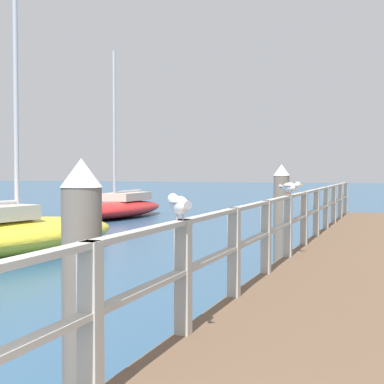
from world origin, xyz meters
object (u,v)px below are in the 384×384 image
dock_piling_near (82,295)px  boat_1 (4,235)px  dock_piling_far (281,217)px  boat_3 (119,208)px  seagull_foreground (179,204)px  seagull_background (290,187)px

dock_piling_near → boat_1: size_ratio=0.26×
dock_piling_far → boat_3: (-8.04, 10.25, -0.59)m
dock_piling_far → boat_3: size_ratio=0.31×
seagull_foreground → boat_3: size_ratio=0.07×
dock_piling_near → dock_piling_far: bearing=90.0°
seagull_background → boat_3: boat_3 is taller
dock_piling_near → boat_3: 19.37m
boat_1 → dock_piling_near: bearing=-39.7°
boat_3 → seagull_foreground: bearing=119.9°
boat_1 → boat_3: size_ratio=1.21×
dock_piling_far → boat_1: size_ratio=0.26×
seagull_background → dock_piling_far: bearing=-128.8°
dock_piling_far → seagull_background: bearing=-73.8°
boat_1 → dock_piling_far: bearing=12.6°
dock_piling_far → boat_1: 5.82m
dock_piling_near → boat_3: (-8.04, 17.62, -0.59)m
dock_piling_far → seagull_foreground: 6.45m
dock_piling_far → boat_3: 13.04m
dock_piling_far → seagull_foreground: size_ratio=4.74×
dock_piling_near → dock_piling_far: (0.00, 7.37, 0.00)m
seagull_foreground → boat_3: (-8.41, 16.67, -1.18)m
seagull_foreground → seagull_background: (0.01, 5.08, 0.00)m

